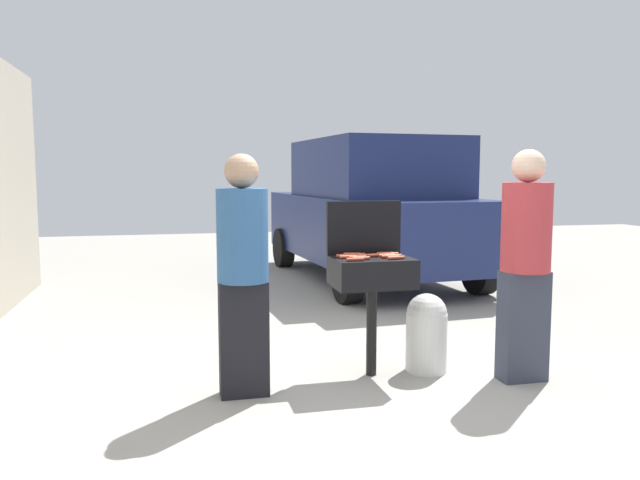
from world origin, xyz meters
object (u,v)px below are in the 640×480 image
(hot_dog_2, at_px, (361,258))
(hot_dog_7, at_px, (390,254))
(hot_dog_1, at_px, (357,257))
(hot_dog_11, at_px, (355,259))
(hot_dog_3, at_px, (385,254))
(hot_dog_4, at_px, (393,256))
(hot_dog_0, at_px, (352,254))
(propane_tank, at_px, (426,331))
(hot_dog_6, at_px, (390,257))
(hot_dog_13, at_px, (357,255))
(hot_dog_10, at_px, (348,257))
(hot_dog_9, at_px, (396,258))
(bbq_grill, at_px, (372,276))
(hot_dog_8, at_px, (387,255))
(person_right, at_px, (525,257))
(parked_minivan, at_px, (371,209))
(hot_dog_5, at_px, (380,255))
(hot_dog_12, at_px, (365,256))
(person_left, at_px, (243,266))
(hot_dog_14, at_px, (345,256))

(hot_dog_2, distance_m, hot_dog_7, 0.34)
(hot_dog_1, xyz_separation_m, hot_dog_11, (-0.05, -0.10, 0.00))
(hot_dog_11, bearing_deg, hot_dog_3, 39.69)
(hot_dog_3, bearing_deg, hot_dog_4, -84.77)
(hot_dog_0, relative_size, propane_tank, 0.21)
(hot_dog_6, xyz_separation_m, hot_dog_13, (-0.21, 0.16, 0.00))
(hot_dog_10, bearing_deg, hot_dog_11, -84.77)
(hot_dog_2, relative_size, hot_dog_9, 1.00)
(bbq_grill, bearing_deg, hot_dog_7, 25.95)
(hot_dog_8, xyz_separation_m, person_right, (0.94, -0.39, 0.01))
(hot_dog_13, bearing_deg, parked_minivan, 70.41)
(bbq_grill, xyz_separation_m, hot_dog_3, (0.14, 0.12, 0.16))
(hot_dog_5, bearing_deg, hot_dog_10, -170.17)
(hot_dog_6, bearing_deg, bbq_grill, 152.81)
(bbq_grill, bearing_deg, hot_dog_8, 7.07)
(hot_dog_4, xyz_separation_m, person_right, (0.91, -0.34, 0.01))
(hot_dog_1, bearing_deg, hot_dog_4, 2.97)
(hot_dog_0, relative_size, hot_dog_9, 1.00)
(hot_dog_12, bearing_deg, parked_minivan, 71.30)
(hot_dog_8, xyz_separation_m, hot_dog_12, (-0.16, 0.02, 0.00))
(hot_dog_0, height_order, parked_minivan, parked_minivan)
(hot_dog_7, xyz_separation_m, hot_dog_11, (-0.35, -0.23, 0.00))
(bbq_grill, relative_size, hot_dog_10, 7.00)
(hot_dog_12, xyz_separation_m, person_left, (-0.96, -0.25, -0.01))
(bbq_grill, distance_m, hot_dog_12, 0.17)
(hot_dog_3, relative_size, hot_dog_9, 1.00)
(parked_minivan, bearing_deg, hot_dog_11, 66.18)
(hot_dog_3, bearing_deg, hot_dog_6, -96.99)
(hot_dog_1, distance_m, hot_dog_8, 0.26)
(hot_dog_7, bearing_deg, hot_dog_5, -155.98)
(hot_dog_10, height_order, hot_dog_14, same)
(bbq_grill, distance_m, hot_dog_11, 0.28)
(propane_tank, height_order, parked_minivan, parked_minivan)
(hot_dog_13, bearing_deg, person_right, -22.32)
(hot_dog_2, bearing_deg, hot_dog_6, 7.59)
(hot_dog_5, height_order, hot_dog_6, same)
(hot_dog_3, relative_size, person_right, 0.08)
(hot_dog_0, distance_m, propane_tank, 0.84)
(hot_dog_7, height_order, person_left, person_left)
(hot_dog_4, height_order, parked_minivan, parked_minivan)
(hot_dog_11, bearing_deg, hot_dog_12, 53.80)
(person_right, bearing_deg, hot_dog_8, -9.16)
(bbq_grill, height_order, hot_dog_13, hot_dog_13)
(hot_dog_9, relative_size, propane_tank, 0.21)
(hot_dog_11, bearing_deg, hot_dog_6, 15.81)
(hot_dog_1, height_order, hot_dog_9, same)
(propane_tank, bearing_deg, hot_dog_4, -177.07)
(person_left, xyz_separation_m, parked_minivan, (2.35, 4.35, 0.12))
(hot_dog_3, distance_m, hot_dog_10, 0.35)
(person_left, relative_size, parked_minivan, 0.37)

